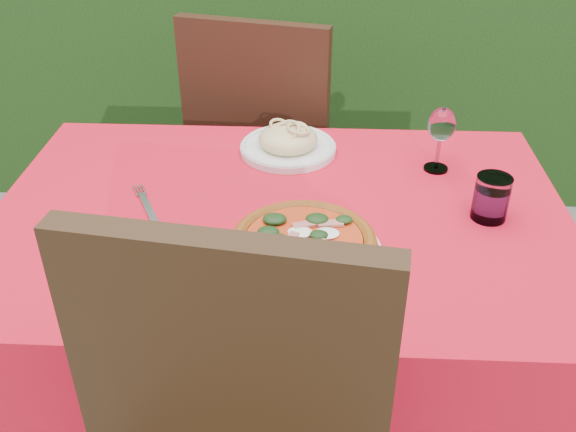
{
  "coord_description": "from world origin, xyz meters",
  "views": [
    {
      "loc": [
        0.07,
        -1.18,
        1.5
      ],
      "look_at": [
        0.02,
        -0.05,
        0.77
      ],
      "focal_mm": 40.0,
      "sensor_mm": 36.0,
      "label": 1
    }
  ],
  "objects_px": {
    "pizza_plate": "(304,246)",
    "wine_glass": "(442,127)",
    "water_glass": "(491,200)",
    "fork": "(149,210)",
    "chair_far": "(266,143)",
    "pasta_plate": "(288,143)"
  },
  "relations": [
    {
      "from": "pizza_plate",
      "to": "wine_glass",
      "type": "relative_size",
      "value": 1.92
    },
    {
      "from": "water_glass",
      "to": "fork",
      "type": "distance_m",
      "value": 0.73
    },
    {
      "from": "chair_far",
      "to": "pizza_plate",
      "type": "xyz_separation_m",
      "value": [
        0.14,
        -0.85,
        0.2
      ]
    },
    {
      "from": "pizza_plate",
      "to": "pasta_plate",
      "type": "relative_size",
      "value": 1.26
    },
    {
      "from": "pizza_plate",
      "to": "pasta_plate",
      "type": "distance_m",
      "value": 0.45
    },
    {
      "from": "pizza_plate",
      "to": "water_glass",
      "type": "distance_m",
      "value": 0.42
    },
    {
      "from": "chair_far",
      "to": "pasta_plate",
      "type": "relative_size",
      "value": 4.07
    },
    {
      "from": "fork",
      "to": "pizza_plate",
      "type": "bearing_deg",
      "value": -49.97
    },
    {
      "from": "chair_far",
      "to": "fork",
      "type": "xyz_separation_m",
      "value": [
        -0.2,
        -0.7,
        0.18
      ]
    },
    {
      "from": "pizza_plate",
      "to": "water_glass",
      "type": "height_order",
      "value": "water_glass"
    },
    {
      "from": "chair_far",
      "to": "fork",
      "type": "relative_size",
      "value": 4.8
    },
    {
      "from": "chair_far",
      "to": "wine_glass",
      "type": "distance_m",
      "value": 0.72
    },
    {
      "from": "wine_glass",
      "to": "fork",
      "type": "height_order",
      "value": "wine_glass"
    },
    {
      "from": "pasta_plate",
      "to": "fork",
      "type": "xyz_separation_m",
      "value": [
        -0.29,
        -0.3,
        -0.02
      ]
    },
    {
      "from": "wine_glass",
      "to": "fork",
      "type": "xyz_separation_m",
      "value": [
        -0.65,
        -0.22,
        -0.11
      ]
    },
    {
      "from": "chair_far",
      "to": "pasta_plate",
      "type": "bearing_deg",
      "value": 115.97
    },
    {
      "from": "chair_far",
      "to": "pasta_plate",
      "type": "xyz_separation_m",
      "value": [
        0.09,
        -0.4,
        0.2
      ]
    },
    {
      "from": "pizza_plate",
      "to": "water_glass",
      "type": "bearing_deg",
      "value": 22.33
    },
    {
      "from": "pasta_plate",
      "to": "water_glass",
      "type": "relative_size",
      "value": 2.49
    },
    {
      "from": "water_glass",
      "to": "wine_glass",
      "type": "height_order",
      "value": "wine_glass"
    },
    {
      "from": "fork",
      "to": "water_glass",
      "type": "bearing_deg",
      "value": -25.41
    },
    {
      "from": "pasta_plate",
      "to": "wine_glass",
      "type": "height_order",
      "value": "wine_glass"
    }
  ]
}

